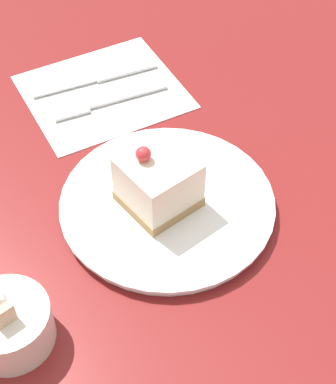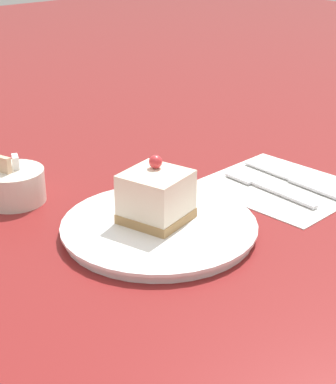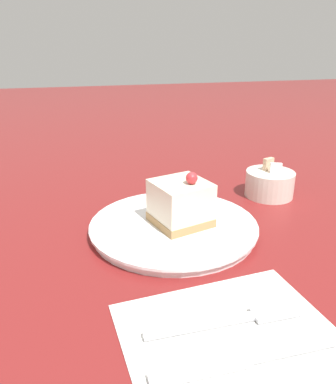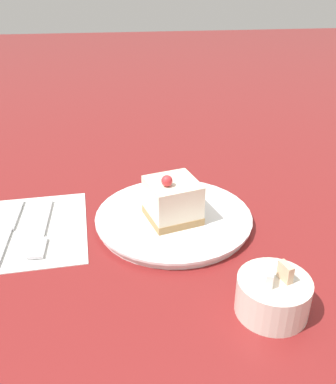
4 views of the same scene
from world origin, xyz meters
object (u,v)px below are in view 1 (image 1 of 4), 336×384
object	(u,v)px
knife	(107,76)
cake_slice	(158,182)
fork	(100,103)
sugar_bowl	(8,325)
plate	(167,205)

from	to	relation	value
knife	cake_slice	bearing A→B (deg)	173.76
fork	sugar_bowl	size ratio (longest dim) A/B	1.88
fork	sugar_bowl	bearing A→B (deg)	146.47
plate	sugar_bowl	bearing A→B (deg)	113.20
plate	sugar_bowl	xyz separation A→B (m)	(-0.09, 0.21, 0.02)
plate	fork	world-z (taller)	plate
knife	sugar_bowl	world-z (taller)	sugar_bowl
fork	sugar_bowl	world-z (taller)	sugar_bowl
cake_slice	knife	size ratio (longest dim) A/B	0.51
cake_slice	fork	xyz separation A→B (m)	(0.20, -0.00, -0.04)
cake_slice	plate	bearing A→B (deg)	-124.32
cake_slice	knife	bearing A→B (deg)	-22.05
sugar_bowl	fork	bearing A→B (deg)	-34.28
plate	knife	bearing A→B (deg)	-4.79
knife	fork	bearing A→B (deg)	151.11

